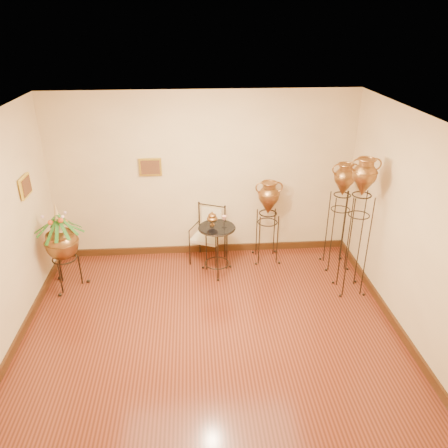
{
  "coord_description": "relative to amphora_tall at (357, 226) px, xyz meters",
  "views": [
    {
      "loc": [
        -0.18,
        -4.33,
        3.82
      ],
      "look_at": [
        0.25,
        1.3,
        1.1
      ],
      "focal_mm": 35.0,
      "sensor_mm": 36.0,
      "label": 1
    }
  ],
  "objects": [
    {
      "name": "side_table",
      "position": [
        -1.98,
        0.65,
        -0.65
      ],
      "size": [
        0.74,
        0.74,
        1.05
      ],
      "rotation": [
        0.0,
        0.0,
        0.39
      ],
      "color": "black",
      "rests_on": "ground"
    },
    {
      "name": "planter_urn",
      "position": [
        -4.3,
        0.43,
        -0.28
      ],
      "size": [
        0.98,
        0.98,
        1.42
      ],
      "rotation": [
        0.0,
        0.0,
        0.37
      ],
      "color": "black",
      "rests_on": "ground"
    },
    {
      "name": "amphora_short",
      "position": [
        -1.11,
        1.03,
        -0.36
      ],
      "size": [
        0.57,
        0.57,
        1.44
      ],
      "rotation": [
        0.0,
        0.0,
        0.4
      ],
      "color": "black",
      "rests_on": "ground"
    },
    {
      "name": "armchair",
      "position": [
        -2.11,
        1.03,
        -0.6
      ],
      "size": [
        0.7,
        0.68,
        0.96
      ],
      "rotation": [
        0.0,
        0.0,
        -0.42
      ],
      "color": "black",
      "rests_on": "ground"
    },
    {
      "name": "ground",
      "position": [
        -2.15,
        -1.12,
        -1.08
      ],
      "size": [
        5.0,
        5.0,
        0.0
      ],
      "primitive_type": "plane",
      "color": "maroon",
      "rests_on": "ground"
    },
    {
      "name": "amphora_mid",
      "position": [
        -0.0,
        0.74,
        -0.17
      ],
      "size": [
        0.5,
        0.5,
        1.81
      ],
      "rotation": [
        0.0,
        0.0,
        0.29
      ],
      "color": "black",
      "rests_on": "ground"
    },
    {
      "name": "amphora_tall",
      "position": [
        0.0,
        0.0,
        0.0
      ],
      "size": [
        0.52,
        0.52,
        2.12
      ],
      "rotation": [
        0.0,
        0.0,
        0.31
      ],
      "color": "black",
      "rests_on": "ground"
    },
    {
      "name": "room_shell",
      "position": [
        -2.16,
        -1.11,
        0.65
      ],
      "size": [
        5.02,
        5.02,
        2.81
      ],
      "color": "beige",
      "rests_on": "ground"
    }
  ]
}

